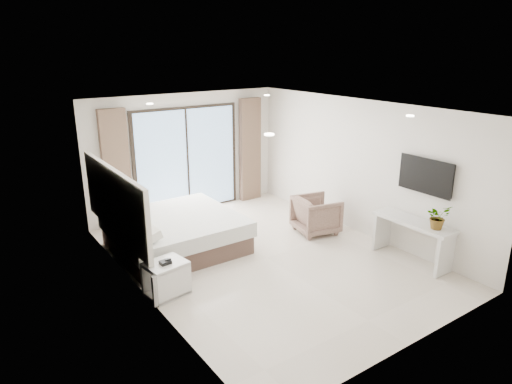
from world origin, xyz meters
TOP-DOWN VIEW (x-y plane):
  - ground at (0.00, 0.00)m, footprint 6.20×6.20m
  - room_shell at (-0.20, 0.86)m, footprint 4.62×6.22m
  - bed at (-1.18, 1.30)m, footprint 2.25×2.14m
  - nightstand at (-2.02, -0.16)m, footprint 0.66×0.58m
  - phone at (-2.04, -0.20)m, footprint 0.17×0.14m
  - console_desk at (2.04, -1.55)m, footprint 0.46×1.47m
  - plant at (2.04, -2.00)m, footprint 0.46×0.49m
  - armchair at (1.54, 0.40)m, footprint 0.91×0.94m

SIDE VIEW (x-z plane):
  - ground at x=0.00m, z-range 0.00..0.00m
  - nightstand at x=-2.02m, z-range 0.00..0.54m
  - bed at x=-1.18m, z-range -0.06..0.71m
  - armchair at x=1.54m, z-range 0.00..0.83m
  - console_desk at x=2.04m, z-range 0.17..0.94m
  - phone at x=-2.04m, z-range 0.55..0.60m
  - plant at x=2.04m, z-range 0.77..1.09m
  - room_shell at x=-0.20m, z-range 0.22..2.94m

